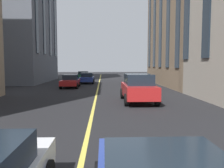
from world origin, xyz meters
TOP-DOWN VIEW (x-y plane):
  - lane_centre_line at (20.00, 0.00)m, footprint 80.00×0.16m
  - car_blue_parked_b at (33.12, 1.60)m, footprint 3.90×1.89m
  - car_black_oncoming at (30.54, -4.90)m, footprint 3.90×1.89m
  - car_green_mid at (40.97, 2.76)m, footprint 4.40×1.95m
  - car_red_trailing at (17.24, -2.91)m, footprint 4.70×2.14m
  - car_red_near at (27.33, 3.02)m, footprint 3.90×1.89m
  - building_right_near at (30.05, -12.82)m, footprint 16.56×10.77m

SIDE VIEW (x-z plane):
  - lane_centre_line at x=20.00m, z-range 0.00..0.01m
  - car_blue_parked_b at x=33.12m, z-range 0.00..1.40m
  - car_black_oncoming at x=30.54m, z-range 0.00..1.40m
  - car_red_near at x=27.33m, z-range 0.00..1.40m
  - car_green_mid at x=40.97m, z-range 0.02..1.39m
  - car_red_trailing at x=17.24m, z-range 0.03..1.91m
  - building_right_near at x=30.05m, z-range 0.00..15.67m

